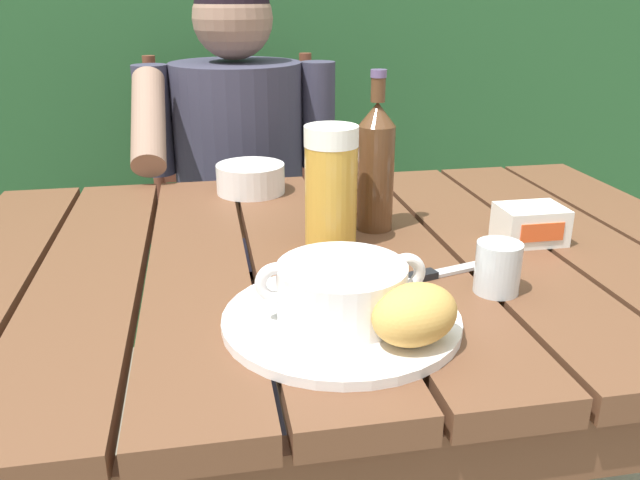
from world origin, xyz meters
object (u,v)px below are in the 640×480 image
at_px(soup_bowl, 342,289).
at_px(table_knife, 433,274).
at_px(diner_bowl, 251,178).
at_px(beer_bottle, 376,165).
at_px(chair_near_diner, 240,237).
at_px(bread_roll, 415,314).
at_px(beer_glass, 331,187).
at_px(water_glass_small, 498,268).
at_px(person_eating, 240,181).
at_px(butter_tub, 530,224).
at_px(serving_plate, 341,319).

relative_size(soup_bowl, table_knife, 1.34).
bearing_deg(diner_bowl, beer_bottle, -53.03).
height_order(chair_near_diner, bread_roll, chair_near_diner).
relative_size(soup_bowl, beer_glass, 1.08).
xyz_separation_m(soup_bowl, table_knife, (0.15, 0.11, -0.04)).
relative_size(water_glass_small, table_knife, 0.45).
bearing_deg(person_eating, butter_tub, -58.83).
distance_m(beer_bottle, diner_bowl, 0.32).
distance_m(person_eating, water_glass_small, 0.90).
bearing_deg(butter_tub, beer_bottle, 155.28).
bearing_deg(chair_near_diner, butter_tub, -65.10).
distance_m(beer_bottle, table_knife, 0.23).
bearing_deg(chair_near_diner, soup_bowl, -86.85).
height_order(beer_bottle, table_knife, beer_bottle).
relative_size(serving_plate, butter_tub, 2.82).
xyz_separation_m(water_glass_small, diner_bowl, (-0.28, 0.51, -0.01)).
xyz_separation_m(chair_near_diner, beer_glass, (0.10, -0.85, 0.39)).
height_order(soup_bowl, butter_tub, soup_bowl).
height_order(person_eating, butter_tub, person_eating).
relative_size(soup_bowl, water_glass_small, 2.96).
bearing_deg(table_knife, butter_tub, 27.71).
distance_m(chair_near_diner, beer_bottle, 0.90).
relative_size(beer_glass, beer_bottle, 0.72).
distance_m(person_eating, butter_tub, 0.81).
distance_m(water_glass_small, diner_bowl, 0.59).
relative_size(soup_bowl, diner_bowl, 1.52).
bearing_deg(table_knife, serving_plate, -144.43).
bearing_deg(diner_bowl, water_glass_small, -61.39).
bearing_deg(beer_glass, soup_bowl, -98.50).
distance_m(bread_roll, diner_bowl, 0.65).
distance_m(person_eating, serving_plate, 0.90).
height_order(person_eating, serving_plate, person_eating).
bearing_deg(person_eating, serving_plate, -85.96).
bearing_deg(beer_bottle, chair_near_diner, 103.32).
distance_m(person_eating, bread_roll, 0.99).
distance_m(butter_tub, diner_bowl, 0.54).
bearing_deg(bread_roll, water_glass_small, 38.93).
height_order(water_glass_small, table_knife, water_glass_small).
relative_size(chair_near_diner, water_glass_small, 14.35).
relative_size(person_eating, water_glass_small, 17.52).
distance_m(person_eating, diner_bowl, 0.35).
xyz_separation_m(person_eating, table_knife, (0.22, -0.79, 0.07)).
distance_m(soup_bowl, bread_roll, 0.10).
relative_size(person_eating, diner_bowl, 8.96).
relative_size(serving_plate, water_glass_small, 4.15).
bearing_deg(water_glass_small, diner_bowl, 118.61).
bearing_deg(beer_glass, table_knife, -50.62).
relative_size(bread_roll, table_knife, 0.83).
height_order(person_eating, beer_glass, person_eating).
bearing_deg(water_glass_small, table_knife, 137.30).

